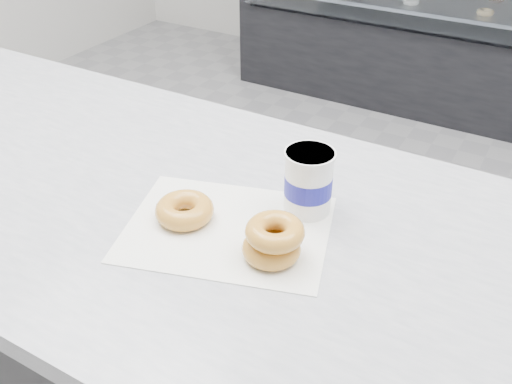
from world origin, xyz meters
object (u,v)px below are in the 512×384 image
at_px(counter, 152,343).
at_px(display_case, 451,19).
at_px(donut_stack, 273,240).
at_px(donut_single, 185,210).
at_px(coffee_cup, 308,181).

height_order(counter, display_case, display_case).
xyz_separation_m(display_case, donut_stack, (0.34, -2.77, 0.44)).
height_order(donut_single, donut_stack, donut_stack).
relative_size(display_case, donut_single, 23.62).
relative_size(display_case, coffee_cup, 20.37).
relative_size(counter, donut_single, 30.11).
bearing_deg(coffee_cup, display_case, 78.05).
relative_size(display_case, donut_stack, 18.12).
distance_m(counter, display_case, 2.72).
height_order(donut_stack, coffee_cup, coffee_cup).
height_order(counter, donut_stack, donut_stack).
height_order(display_case, donut_single, display_case).
distance_m(donut_single, coffee_cup, 0.22).
bearing_deg(coffee_cup, donut_single, -161.68).
bearing_deg(display_case, counter, -90.00).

